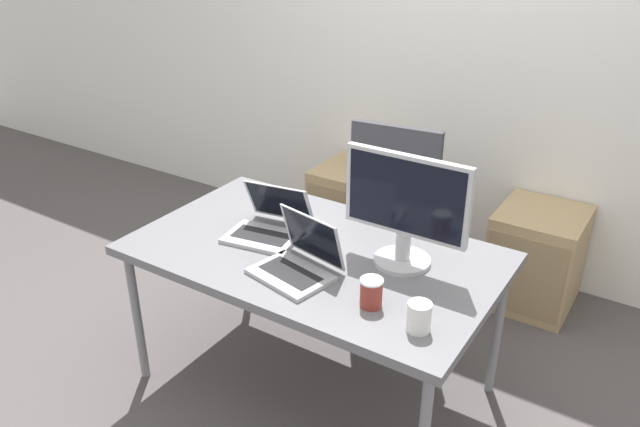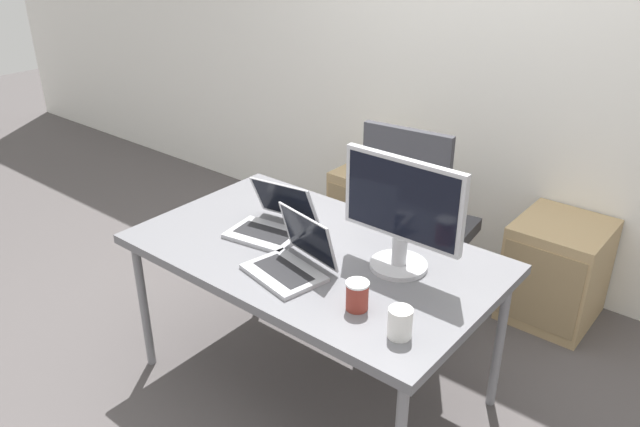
{
  "view_description": "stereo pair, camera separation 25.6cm",
  "coord_description": "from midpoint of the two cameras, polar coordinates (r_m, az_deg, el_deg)",
  "views": [
    {
      "loc": [
        1.25,
        -1.89,
        1.99
      ],
      "look_at": [
        0.0,
        0.05,
        0.86
      ],
      "focal_mm": 35.0,
      "sensor_mm": 36.0,
      "label": 1
    },
    {
      "loc": [
        1.46,
        -1.74,
        1.99
      ],
      "look_at": [
        0.0,
        0.05,
        0.86
      ],
      "focal_mm": 35.0,
      "sensor_mm": 36.0,
      "label": 2
    }
  ],
  "objects": [
    {
      "name": "laptop_right",
      "position": [
        2.43,
        0.45,
        -4.39
      ],
      "size": [
        0.34,
        0.33,
        0.23
      ],
      "color": "#ADADB2",
      "rests_on": "desk"
    },
    {
      "name": "laptop_left",
      "position": [
        2.72,
        -1.82,
        -0.89
      ],
      "size": [
        0.33,
        0.35,
        0.21
      ],
      "color": "#ADADB2",
      "rests_on": "desk"
    },
    {
      "name": "monitor",
      "position": [
        2.4,
        10.54,
        -0.04
      ],
      "size": [
        0.51,
        0.23,
        0.46
      ],
      "color": "#B7B7BC",
      "rests_on": "desk"
    },
    {
      "name": "wall_back",
      "position": [
        3.65,
        17.2,
        14.09
      ],
      "size": [
        10.0,
        0.05,
        2.6
      ],
      "color": "white",
      "rests_on": "ground_plane"
    },
    {
      "name": "water_bottle",
      "position": [
        3.8,
        7.41,
        5.75
      ],
      "size": [
        0.08,
        0.08,
        0.28
      ],
      "color": "silver",
      "rests_on": "cabinet_left"
    },
    {
      "name": "coffee_cup_white",
      "position": [
        2.11,
        10.85,
        -9.9
      ],
      "size": [
        0.08,
        0.08,
        0.11
      ],
      "color": "white",
      "rests_on": "desk"
    },
    {
      "name": "cabinet_right",
      "position": [
        3.56,
        22.74,
        -4.89
      ],
      "size": [
        0.44,
        0.48,
        0.55
      ],
      "color": "tan",
      "rests_on": "ground_plane"
    },
    {
      "name": "mouse",
      "position": [
        2.58,
        2.92,
        -3.31
      ],
      "size": [
        0.05,
        0.07,
        0.03
      ],
      "color": "silver",
      "rests_on": "desk"
    },
    {
      "name": "desk",
      "position": [
        2.63,
        2.18,
        -4.24
      ],
      "size": [
        1.52,
        0.91,
        0.71
      ],
      "color": "slate",
      "rests_on": "ground_plane"
    },
    {
      "name": "office_chair",
      "position": [
        3.32,
        10.98,
        -2.7
      ],
      "size": [
        0.56,
        0.58,
        1.09
      ],
      "color": "#232326",
      "rests_on": "ground_plane"
    },
    {
      "name": "cabinet_left",
      "position": [
        3.95,
        7.06,
        0.2
      ],
      "size": [
        0.44,
        0.48,
        0.55
      ],
      "color": "tan",
      "rests_on": "ground_plane"
    },
    {
      "name": "coffee_cup_brown",
      "position": [
        2.22,
        6.76,
        -7.55
      ],
      "size": [
        0.08,
        0.08,
        0.11
      ],
      "color": "maroon",
      "rests_on": "desk"
    },
    {
      "name": "ground_plane",
      "position": [
        3.02,
        1.96,
        -15.2
      ],
      "size": [
        14.0,
        14.0,
        0.0
      ],
      "primitive_type": "plane",
      "color": "#514C4C"
    }
  ]
}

